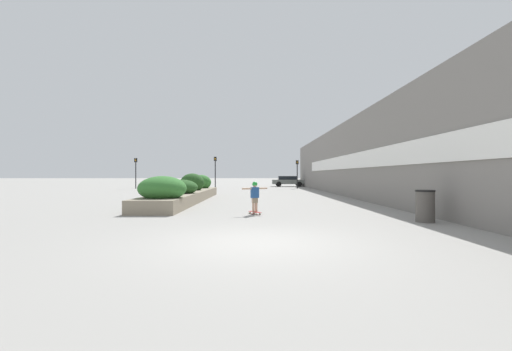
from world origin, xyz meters
The scene contains 11 objects.
ground_plane centered at (0.00, 0.00, 0.00)m, with size 300.00×300.00×0.00m, color gray.
building_wall_right centered at (6.43, 16.73, 2.58)m, with size 0.67×45.68×5.16m.
planter_box centered at (-3.88, 11.37, 0.56)m, with size 2.01×13.66×1.58m.
skateboard centered at (-0.01, 5.42, 0.07)m, with size 0.51×0.70×0.10m.
skateboarder centered at (-0.01, 5.42, 0.79)m, with size 0.97×0.57×1.14m.
trash_bin centered at (5.36, 3.28, 0.51)m, with size 0.59×0.59×1.01m.
car_leftmost centered at (12.55, 36.45, 0.83)m, with size 4.45×2.02×1.58m.
car_center_left centered at (4.18, 36.51, 0.72)m, with size 4.22×1.87×1.34m.
traffic_light_left centered at (-4.40, 29.67, 2.36)m, with size 0.28×0.30×3.47m.
traffic_light_right centered at (4.57, 30.08, 2.14)m, with size 0.28×0.30×3.11m.
traffic_light_far_left centered at (-13.01, 29.55, 2.27)m, with size 0.28×0.30×3.32m.
Camera 1 is at (0.03, -7.47, 1.48)m, focal length 24.00 mm.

